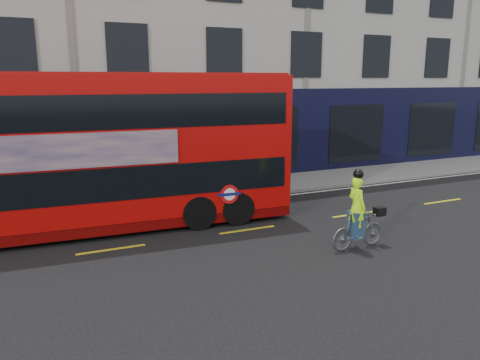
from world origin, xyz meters
TOP-DOWN VIEW (x-y plane):
  - ground at (0.00, 0.00)m, footprint 120.00×120.00m
  - pavement at (0.00, 6.50)m, footprint 60.00×3.00m
  - kerb at (0.00, 5.00)m, footprint 60.00×0.12m
  - building_terrace at (0.00, 12.94)m, footprint 50.00×10.07m
  - road_edge_line at (0.00, 4.70)m, footprint 58.00×0.10m
  - lane_dashes at (0.00, 1.50)m, footprint 58.00×0.12m
  - bus at (0.13, 3.49)m, footprint 11.56×3.24m
  - cyclist at (5.98, -1.12)m, footprint 1.71×0.60m

SIDE VIEW (x-z plane):
  - ground at x=0.00m, z-range 0.00..0.00m
  - road_edge_line at x=0.00m, z-range 0.00..0.01m
  - lane_dashes at x=0.00m, z-range 0.00..0.01m
  - pavement at x=0.00m, z-range 0.00..0.12m
  - kerb at x=0.00m, z-range 0.00..0.13m
  - cyclist at x=5.98m, z-range -0.36..1.81m
  - bus at x=0.13m, z-range 0.06..4.67m
  - building_terrace at x=0.00m, z-range -0.01..14.99m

